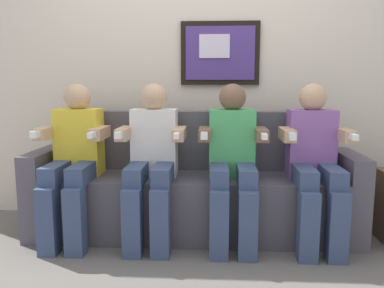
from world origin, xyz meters
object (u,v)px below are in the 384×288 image
(couch, at_px, (193,192))
(person_left_center, at_px, (152,157))
(person_right_center, at_px, (232,158))
(person_leftmost, at_px, (74,156))
(person_rightmost, at_px, (314,159))

(couch, xyz_separation_m, person_left_center, (-0.28, -0.17, 0.29))
(couch, bearing_deg, person_right_center, -31.27)
(couch, xyz_separation_m, person_leftmost, (-0.83, -0.17, 0.29))
(person_leftmost, bearing_deg, couch, 11.44)
(person_right_center, bearing_deg, couch, 148.73)
(person_right_center, bearing_deg, person_leftmost, 180.00)
(person_rightmost, bearing_deg, person_right_center, 180.00)
(person_leftmost, distance_m, person_rightmost, 1.67)
(person_right_center, distance_m, person_rightmost, 0.56)
(person_rightmost, bearing_deg, person_leftmost, 180.00)
(couch, distance_m, person_leftmost, 0.90)
(couch, bearing_deg, person_left_center, -148.74)
(couch, bearing_deg, person_leftmost, -168.56)
(couch, height_order, person_right_center, person_right_center)
(person_leftmost, bearing_deg, person_left_center, 0.00)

